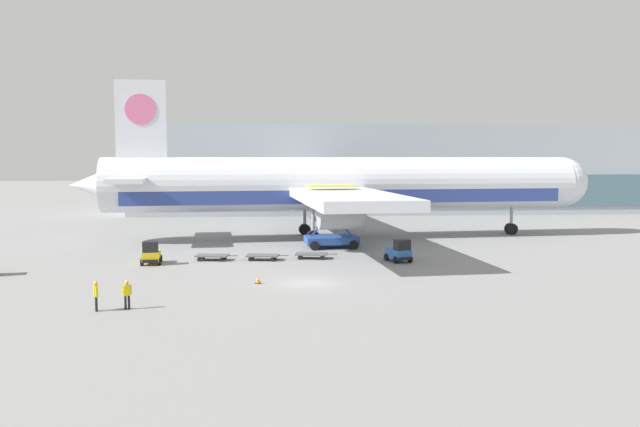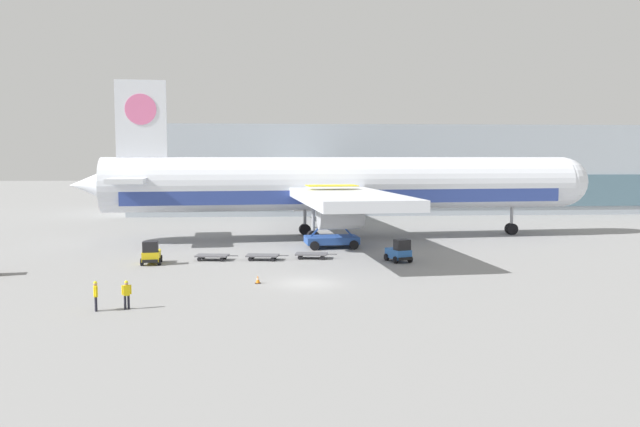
{
  "view_description": "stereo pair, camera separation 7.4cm",
  "coord_description": "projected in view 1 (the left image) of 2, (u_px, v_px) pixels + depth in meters",
  "views": [
    {
      "loc": [
        -2.05,
        -43.94,
        9.0
      ],
      "look_at": [
        1.62,
        11.18,
        4.0
      ],
      "focal_mm": 35.0,
      "sensor_mm": 36.0,
      "label": 1
    },
    {
      "loc": [
        -1.97,
        -43.94,
        9.0
      ],
      "look_at": [
        1.62,
        11.18,
        4.0
      ],
      "focal_mm": 35.0,
      "sensor_mm": 36.0,
      "label": 2
    }
  ],
  "objects": [
    {
      "name": "ground_plane",
      "position": [
        308.0,
        283.0,
        44.61
      ],
      "size": [
        400.0,
        400.0,
        0.0
      ],
      "primitive_type": "plane",
      "color": "gray"
    },
    {
      "name": "terminal_building",
      "position": [
        410.0,
        169.0,
        104.3
      ],
      "size": [
        90.0,
        18.2,
        14.0
      ],
      "color": "#9EA8B2",
      "rests_on": "ground_plane"
    },
    {
      "name": "airplane_main",
      "position": [
        339.0,
        186.0,
        69.0
      ],
      "size": [
        58.04,
        48.55,
        17.0
      ],
      "rotation": [
        0.0,
        0.0,
        0.1
      ],
      "color": "silver",
      "rests_on": "ground_plane"
    },
    {
      "name": "scissor_lift_loader",
      "position": [
        331.0,
        225.0,
        61.91
      ],
      "size": [
        5.47,
        3.81,
        6.25
      ],
      "rotation": [
        0.0,
        0.0,
        0.1
      ],
      "color": "#284C99",
      "rests_on": "ground_plane"
    },
    {
      "name": "baggage_tug_mid",
      "position": [
        399.0,
        252.0,
        53.69
      ],
      "size": [
        2.26,
        2.76,
        2.0
      ],
      "rotation": [
        0.0,
        0.0,
        -1.24
      ],
      "color": "#2D66B7",
      "rests_on": "ground_plane"
    },
    {
      "name": "baggage_tug_far",
      "position": [
        151.0,
        254.0,
        52.5
      ],
      "size": [
        1.87,
        2.59,
        2.0
      ],
      "rotation": [
        0.0,
        0.0,
        -1.46
      ],
      "color": "yellow",
      "rests_on": "ground_plane"
    },
    {
      "name": "baggage_dolly_lead",
      "position": [
        212.0,
        256.0,
        54.51
      ],
      "size": [
        3.77,
        1.86,
        0.48
      ],
      "rotation": [
        0.0,
        0.0,
        -0.13
      ],
      "color": "#56565B",
      "rests_on": "ground_plane"
    },
    {
      "name": "baggage_dolly_second",
      "position": [
        263.0,
        256.0,
        54.59
      ],
      "size": [
        3.77,
        1.86,
        0.48
      ],
      "rotation": [
        0.0,
        0.0,
        -0.13
      ],
      "color": "#56565B",
      "rests_on": "ground_plane"
    },
    {
      "name": "baggage_dolly_third",
      "position": [
        312.0,
        254.0,
        55.4
      ],
      "size": [
        3.77,
        1.86,
        0.48
      ],
      "rotation": [
        0.0,
        0.0,
        -0.13
      ],
      "color": "#56565B",
      "rests_on": "ground_plane"
    },
    {
      "name": "ground_crew_near",
      "position": [
        127.0,
        292.0,
        36.87
      ],
      "size": [
        0.54,
        0.33,
        1.74
      ],
      "rotation": [
        0.0,
        0.0,
        0.33
      ],
      "color": "black",
      "rests_on": "ground_plane"
    },
    {
      "name": "ground_crew_far",
      "position": [
        96.0,
        293.0,
        36.42
      ],
      "size": [
        0.33,
        0.54,
        1.79
      ],
      "rotation": [
        0.0,
        0.0,
        5.07
      ],
      "color": "black",
      "rests_on": "ground_plane"
    },
    {
      "name": "traffic_cone_near",
      "position": [
        258.0,
        280.0,
        44.52
      ],
      "size": [
        0.4,
        0.4,
        0.56
      ],
      "color": "black",
      "rests_on": "ground_plane"
    }
  ]
}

